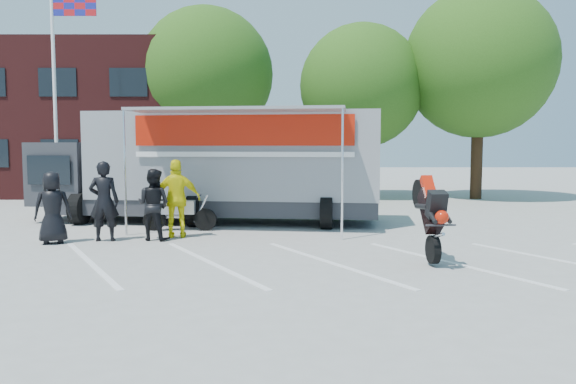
{
  "coord_description": "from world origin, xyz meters",
  "views": [
    {
      "loc": [
        1.73,
        -10.02,
        2.34
      ],
      "look_at": [
        1.74,
        2.45,
        1.3
      ],
      "focal_mm": 35.0,
      "sensor_mm": 36.0,
      "label": 1
    }
  ],
  "objects_px": {
    "tree_left": "(206,75)",
    "transporter_truck": "(220,222)",
    "tree_mid": "(362,86)",
    "stunt_bike_rider": "(422,260)",
    "flagpole": "(61,68)",
    "spectator_leather_c": "(153,205)",
    "tree_right": "(479,63)",
    "spectator_leather_a": "(52,208)",
    "spectator_leather_b": "(104,201)",
    "parked_motorcycle": "(180,231)",
    "spectator_hivis": "(177,199)"
  },
  "relations": [
    {
      "from": "flagpole",
      "to": "tree_right",
      "type": "distance_m",
      "value": 16.88
    },
    {
      "from": "flagpole",
      "to": "spectator_hivis",
      "type": "height_order",
      "value": "flagpole"
    },
    {
      "from": "transporter_truck",
      "to": "stunt_bike_rider",
      "type": "height_order",
      "value": "transporter_truck"
    },
    {
      "from": "tree_left",
      "to": "spectator_leather_b",
      "type": "bearing_deg",
      "value": -93.45
    },
    {
      "from": "spectator_leather_a",
      "to": "tree_right",
      "type": "bearing_deg",
      "value": -160.65
    },
    {
      "from": "flagpole",
      "to": "spectator_hivis",
      "type": "relative_size",
      "value": 4.03
    },
    {
      "from": "spectator_leather_a",
      "to": "spectator_hivis",
      "type": "distance_m",
      "value": 2.93
    },
    {
      "from": "tree_right",
      "to": "tree_mid",
      "type": "bearing_deg",
      "value": 174.29
    },
    {
      "from": "spectator_leather_b",
      "to": "transporter_truck",
      "type": "bearing_deg",
      "value": -129.29
    },
    {
      "from": "parked_motorcycle",
      "to": "tree_mid",
      "type": "bearing_deg",
      "value": -32.42
    },
    {
      "from": "flagpole",
      "to": "tree_right",
      "type": "height_order",
      "value": "tree_right"
    },
    {
      "from": "flagpole",
      "to": "spectator_leather_c",
      "type": "distance_m",
      "value": 8.86
    },
    {
      "from": "tree_mid",
      "to": "spectator_leather_c",
      "type": "bearing_deg",
      "value": -120.26
    },
    {
      "from": "stunt_bike_rider",
      "to": "transporter_truck",
      "type": "bearing_deg",
      "value": 125.48
    },
    {
      "from": "spectator_hivis",
      "to": "parked_motorcycle",
      "type": "bearing_deg",
      "value": -89.09
    },
    {
      "from": "spectator_leather_c",
      "to": "stunt_bike_rider",
      "type": "bearing_deg",
      "value": 174.85
    },
    {
      "from": "spectator_leather_c",
      "to": "spectator_leather_b",
      "type": "bearing_deg",
      "value": 23.12
    },
    {
      "from": "spectator_leather_b",
      "to": "spectator_leather_c",
      "type": "height_order",
      "value": "spectator_leather_b"
    },
    {
      "from": "tree_mid",
      "to": "stunt_bike_rider",
      "type": "bearing_deg",
      "value": -92.09
    },
    {
      "from": "tree_mid",
      "to": "spectator_leather_c",
      "type": "xyz_separation_m",
      "value": [
        -6.58,
        -11.27,
        -4.06
      ]
    },
    {
      "from": "stunt_bike_rider",
      "to": "flagpole",
      "type": "bearing_deg",
      "value": 135.92
    },
    {
      "from": "spectator_leather_a",
      "to": "spectator_leather_c",
      "type": "xyz_separation_m",
      "value": [
        2.29,
        0.49,
        0.02
      ]
    },
    {
      "from": "spectator_leather_a",
      "to": "spectator_hivis",
      "type": "height_order",
      "value": "spectator_hivis"
    },
    {
      "from": "spectator_leather_b",
      "to": "spectator_hivis",
      "type": "xyz_separation_m",
      "value": [
        1.68,
        0.51,
        0.01
      ]
    },
    {
      "from": "spectator_leather_c",
      "to": "tree_right",
      "type": "bearing_deg",
      "value": -120.69
    },
    {
      "from": "tree_mid",
      "to": "parked_motorcycle",
      "type": "bearing_deg",
      "value": -122.65
    },
    {
      "from": "tree_left",
      "to": "spectator_hivis",
      "type": "height_order",
      "value": "tree_left"
    },
    {
      "from": "tree_left",
      "to": "transporter_truck",
      "type": "xyz_separation_m",
      "value": [
        1.65,
        -9.03,
        -5.57
      ]
    },
    {
      "from": "parked_motorcycle",
      "to": "spectator_leather_a",
      "type": "relative_size",
      "value": 1.19
    },
    {
      "from": "tree_right",
      "to": "spectator_leather_a",
      "type": "relative_size",
      "value": 5.27
    },
    {
      "from": "spectator_leather_b",
      "to": "spectator_hivis",
      "type": "height_order",
      "value": "spectator_hivis"
    },
    {
      "from": "parked_motorcycle",
      "to": "spectator_hivis",
      "type": "bearing_deg",
      "value": -171.87
    },
    {
      "from": "stunt_bike_rider",
      "to": "tree_mid",
      "type": "bearing_deg",
      "value": 82.72
    },
    {
      "from": "stunt_bike_rider",
      "to": "spectator_hivis",
      "type": "xyz_separation_m",
      "value": [
        -5.57,
        2.77,
        0.99
      ]
    },
    {
      "from": "spectator_leather_a",
      "to": "spectator_leather_c",
      "type": "bearing_deg",
      "value": 172.4
    },
    {
      "from": "spectator_leather_a",
      "to": "spectator_hivis",
      "type": "xyz_separation_m",
      "value": [
        2.8,
        0.87,
        0.13
      ]
    },
    {
      "from": "tree_mid",
      "to": "tree_right",
      "type": "bearing_deg",
      "value": -5.71
    },
    {
      "from": "stunt_bike_rider",
      "to": "spectator_leather_b",
      "type": "height_order",
      "value": "spectator_leather_b"
    },
    {
      "from": "spectator_leather_b",
      "to": "tree_right",
      "type": "bearing_deg",
      "value": -143.4
    },
    {
      "from": "tree_right",
      "to": "stunt_bike_rider",
      "type": "bearing_deg",
      "value": -112.67
    },
    {
      "from": "parked_motorcycle",
      "to": "spectator_leather_a",
      "type": "xyz_separation_m",
      "value": [
        -2.63,
        -2.04,
        0.86
      ]
    },
    {
      "from": "tree_mid",
      "to": "stunt_bike_rider",
      "type": "distance_m",
      "value": 14.54
    },
    {
      "from": "spectator_leather_c",
      "to": "flagpole",
      "type": "bearing_deg",
      "value": -36.97
    },
    {
      "from": "transporter_truck",
      "to": "stunt_bike_rider",
      "type": "bearing_deg",
      "value": -42.19
    },
    {
      "from": "parked_motorcycle",
      "to": "stunt_bike_rider",
      "type": "xyz_separation_m",
      "value": [
        5.73,
        -3.95,
        0.0
      ]
    },
    {
      "from": "spectator_leather_c",
      "to": "tree_left",
      "type": "bearing_deg",
      "value": -71.65
    },
    {
      "from": "flagpole",
      "to": "stunt_bike_rider",
      "type": "bearing_deg",
      "value": -38.9
    },
    {
      "from": "tree_right",
      "to": "transporter_truck",
      "type": "xyz_separation_m",
      "value": [
        -10.35,
        -7.53,
        -5.88
      ]
    },
    {
      "from": "transporter_truck",
      "to": "spectator_leather_c",
      "type": "relative_size",
      "value": 5.93
    },
    {
      "from": "flagpole",
      "to": "spectator_hivis",
      "type": "distance_m",
      "value": 8.84
    }
  ]
}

